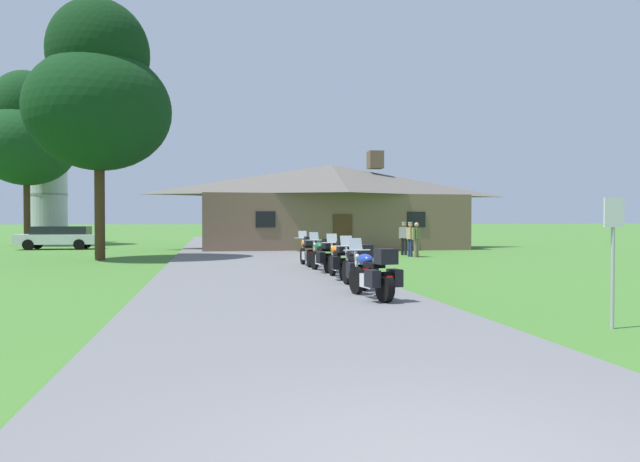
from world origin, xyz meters
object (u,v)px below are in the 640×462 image
at_px(motorcycle_orange_third_in_row, 340,260).
at_px(motorcycle_orange_farthest_in_row, 307,251).
at_px(motorcycle_blue_nearest_to_camera, 375,274).
at_px(motorcycle_black_second_in_row, 357,267).
at_px(metal_silo_distant, 48,190).
at_px(bystander_gray_shirt_beside_signpost, 404,236).
at_px(bystander_tan_shirt_near_lodge, 410,237).
at_px(parked_white_suv_far_left, 59,237).
at_px(tree_left_near, 99,93).
at_px(tree_left_far, 26,134).
at_px(motorcycle_green_fourth_in_row, 324,255).
at_px(bystander_olive_shirt_by_tree, 416,238).
at_px(metal_signpost_roadside, 613,246).

height_order(motorcycle_orange_third_in_row, motorcycle_orange_farthest_in_row, same).
xyz_separation_m(motorcycle_blue_nearest_to_camera, motorcycle_black_second_in_row, (0.14, 2.07, 0.00)).
bearing_deg(metal_silo_distant, motorcycle_black_second_in_row, -64.93).
xyz_separation_m(motorcycle_orange_third_in_row, bystander_gray_shirt_beside_signpost, (5.91, 11.60, 0.34)).
bearing_deg(bystander_gray_shirt_beside_signpost, metal_silo_distant, 178.61).
bearing_deg(bystander_gray_shirt_beside_signpost, bystander_tan_shirt_near_lodge, -53.80).
distance_m(motorcycle_blue_nearest_to_camera, parked_white_suv_far_left, 28.49).
bearing_deg(tree_left_near, motorcycle_blue_nearest_to_camera, -60.94).
bearing_deg(tree_left_far, motorcycle_green_fourth_in_row, -56.80).
xyz_separation_m(motorcycle_blue_nearest_to_camera, tree_left_near, (-8.31, 14.96, 6.76)).
relative_size(motorcycle_orange_farthest_in_row, parked_white_suv_far_left, 0.45).
height_order(motorcycle_blue_nearest_to_camera, bystander_tan_shirt_near_lodge, bystander_tan_shirt_near_lodge).
distance_m(motorcycle_orange_farthest_in_row, bystander_gray_shirt_beside_signpost, 9.09).
bearing_deg(parked_white_suv_far_left, motorcycle_orange_third_in_row, -147.49).
bearing_deg(metal_silo_distant, motorcycle_orange_farthest_in_row, -59.49).
bearing_deg(motorcycle_orange_third_in_row, tree_left_far, 119.13).
height_order(motorcycle_orange_third_in_row, tree_left_near, tree_left_near).
xyz_separation_m(motorcycle_blue_nearest_to_camera, motorcycle_orange_farthest_in_row, (0.05, 9.32, 0.01)).
xyz_separation_m(motorcycle_blue_nearest_to_camera, bystander_gray_shirt_beside_signpost, (6.14, 16.07, 0.34)).
height_order(bystander_gray_shirt_beside_signpost, tree_left_far, tree_left_far).
bearing_deg(motorcycle_black_second_in_row, bystander_olive_shirt_by_tree, 61.52).
distance_m(bystander_olive_shirt_by_tree, tree_left_near, 15.89).
height_order(motorcycle_black_second_in_row, bystander_gray_shirt_beside_signpost, bystander_gray_shirt_beside_signpost).
height_order(tree_left_near, metal_silo_distant, tree_left_near).
xyz_separation_m(bystander_olive_shirt_by_tree, metal_silo_distant, (-22.23, 22.19, 3.21)).
bearing_deg(tree_left_far, metal_silo_distant, 87.75).
height_order(bystander_gray_shirt_beside_signpost, parked_white_suv_far_left, bystander_gray_shirt_beside_signpost).
relative_size(motorcycle_green_fourth_in_row, bystander_tan_shirt_near_lodge, 1.23).
height_order(motorcycle_blue_nearest_to_camera, bystander_olive_shirt_by_tree, bystander_olive_shirt_by_tree).
bearing_deg(parked_white_suv_far_left, motorcycle_green_fourth_in_row, -144.49).
relative_size(motorcycle_blue_nearest_to_camera, metal_signpost_roadside, 0.97).
relative_size(bystander_tan_shirt_near_lodge, bystander_gray_shirt_beside_signpost, 1.00).
relative_size(motorcycle_blue_nearest_to_camera, motorcycle_orange_farthest_in_row, 0.99).
bearing_deg(motorcycle_orange_farthest_in_row, tree_left_near, 144.39).
relative_size(bystander_tan_shirt_near_lodge, parked_white_suv_far_left, 0.36).
height_order(motorcycle_orange_farthest_in_row, bystander_gray_shirt_beside_signpost, bystander_gray_shirt_beside_signpost).
height_order(metal_signpost_roadside, tree_left_far, tree_left_far).
height_order(motorcycle_green_fourth_in_row, metal_silo_distant, metal_silo_distant).
distance_m(motorcycle_blue_nearest_to_camera, motorcycle_orange_farthest_in_row, 9.32).
height_order(tree_left_near, tree_left_far, tree_left_far).
relative_size(motorcycle_green_fourth_in_row, metal_signpost_roadside, 0.97).
xyz_separation_m(motorcycle_orange_third_in_row, metal_signpost_roadside, (2.73, -8.15, 0.74)).
bearing_deg(motorcycle_blue_nearest_to_camera, metal_signpost_roadside, -61.21).
relative_size(motorcycle_blue_nearest_to_camera, bystander_tan_shirt_near_lodge, 1.23).
bearing_deg(metal_signpost_roadside, motorcycle_green_fourth_in_row, 104.75).
xyz_separation_m(motorcycle_orange_farthest_in_row, tree_left_far, (-16.27, 22.56, 7.24)).
relative_size(motorcycle_black_second_in_row, motorcycle_green_fourth_in_row, 1.00).
xyz_separation_m(motorcycle_orange_farthest_in_row, metal_silo_distant, (-16.08, 27.29, 3.53)).
height_order(bystander_gray_shirt_beside_signpost, tree_left_near, tree_left_near).
bearing_deg(tree_left_near, bystander_tan_shirt_near_lodge, -0.62).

